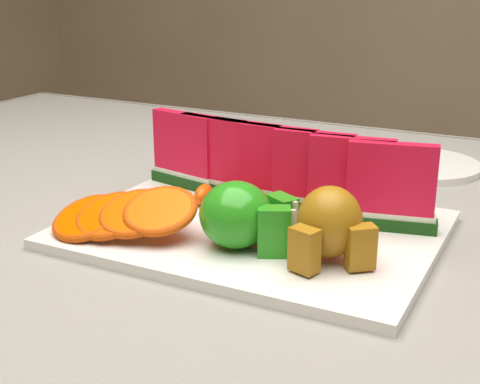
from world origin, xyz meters
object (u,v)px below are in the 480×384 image
(platter, at_px, (254,229))
(pear_cluster, at_px, (330,225))
(apple_cluster, at_px, (243,217))
(side_plate, at_px, (419,165))
(fork, at_px, (233,138))

(platter, bearing_deg, pear_cluster, -26.99)
(apple_cluster, xyz_separation_m, side_plate, (0.09, 0.41, -0.04))
(apple_cluster, bearing_deg, fork, 118.62)
(pear_cluster, relative_size, fork, 0.45)
(platter, bearing_deg, apple_cluster, -74.78)
(platter, distance_m, apple_cluster, 0.07)
(side_plate, distance_m, fork, 0.33)
(platter, height_order, fork, platter)
(side_plate, bearing_deg, pear_cluster, -89.92)
(pear_cluster, xyz_separation_m, fork, (-0.33, 0.43, -0.05))
(apple_cluster, distance_m, pear_cluster, 0.09)
(platter, height_order, apple_cluster, apple_cluster)
(apple_cluster, bearing_deg, side_plate, 77.37)
(platter, height_order, side_plate, platter)
(apple_cluster, height_order, side_plate, apple_cluster)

